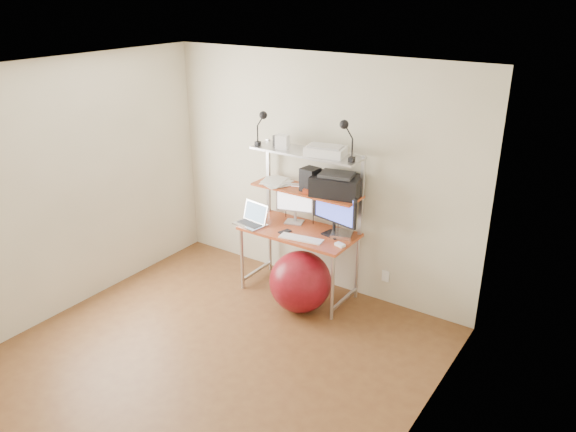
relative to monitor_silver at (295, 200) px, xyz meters
The scene contains 20 objects.
room 1.62m from the monitor_silver, 84.63° to the right, with size 3.60×3.60×3.60m.
computer_desk 0.18m from the monitor_silver, 32.00° to the right, with size 1.20×0.60×1.57m.
wall_outlet 1.23m from the monitor_silver, 10.67° to the left, with size 0.08×0.01×0.12m, color white.
monitor_silver is the anchor object (origin of this frame).
monitor_black 0.51m from the monitor_silver, ahead, with size 0.54×0.19×0.54m.
laptop 0.50m from the monitor_silver, 139.98° to the right, with size 0.36×0.31×0.29m.
keyboard 0.50m from the monitor_silver, 49.08° to the right, with size 0.45×0.13×0.01m, color white.
mouse 0.77m from the monitor_silver, 20.46° to the right, with size 0.10×0.06×0.03m, color white.
mac_mini 0.63m from the monitor_silver, ahead, with size 0.21×0.21×0.04m, color #B9BABE.
phone 0.38m from the monitor_silver, 78.54° to the right, with size 0.07×0.13×0.01m, color black.
printer 0.56m from the monitor_silver, ahead, with size 0.54×0.42×0.23m.
nas_cube 0.35m from the monitor_silver, 11.26° to the right, with size 0.16×0.16×0.24m, color black.
red_box 0.33m from the monitor_silver, 19.65° to the right, with size 0.16×0.11×0.05m, color #C3401F.
scanner 0.72m from the monitor_silver, ahead, with size 0.42×0.32×0.10m.
box_white 0.65m from the monitor_silver, 147.32° to the right, with size 0.12×0.10×0.14m, color white.
box_grey 0.65m from the monitor_silver, behind, with size 0.11×0.11×0.11m, color #323134.
clip_lamp_left 0.90m from the monitor_silver, 158.71° to the right, with size 0.15×0.08×0.37m.
clip_lamp_right 1.06m from the monitor_silver, ahead, with size 0.16×0.09×0.39m.
exercise_ball 0.87m from the monitor_silver, 51.10° to the right, with size 0.63×0.63×0.63m, color maroon.
paper_stack 0.29m from the monitor_silver, behind, with size 0.42×0.41×0.02m.
Camera 1 is at (2.87, -3.04, 3.10)m, focal length 35.00 mm.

